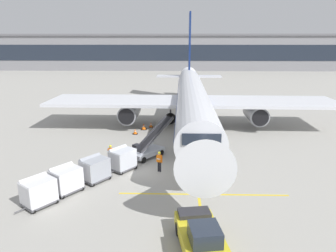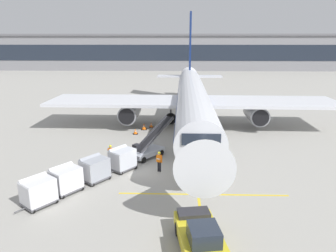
# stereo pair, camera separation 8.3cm
# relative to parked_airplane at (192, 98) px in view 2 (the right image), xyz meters

# --- Properties ---
(ground_plane) EXTENTS (600.00, 600.00, 0.00)m
(ground_plane) POSITION_rel_parked_airplane_xyz_m (-3.87, -13.98, -3.67)
(ground_plane) COLOR #9E9B93
(parked_airplane) EXTENTS (35.60, 45.33, 15.23)m
(parked_airplane) POSITION_rel_parked_airplane_xyz_m (0.00, 0.00, 0.00)
(parked_airplane) COLOR silver
(parked_airplane) RESTS_ON ground
(belt_loader) EXTENTS (4.18, 4.78, 3.39)m
(belt_loader) POSITION_rel_parked_airplane_xyz_m (-4.56, -10.78, -2.75)
(belt_loader) COLOR #A3A8B2
(belt_loader) RESTS_ON ground
(baggage_cart_lead) EXTENTS (2.48, 2.66, 1.91)m
(baggage_cart_lead) POSITION_rel_parked_airplane_xyz_m (-6.48, -13.89, -2.67)
(baggage_cart_lead) COLOR #515156
(baggage_cart_lead) RESTS_ON ground
(baggage_cart_second) EXTENTS (2.48, 2.66, 1.91)m
(baggage_cart_second) POSITION_rel_parked_airplane_xyz_m (-8.25, -16.02, -2.67)
(baggage_cart_second) COLOR #515156
(baggage_cart_second) RESTS_ON ground
(baggage_cart_third) EXTENTS (2.48, 2.66, 1.91)m
(baggage_cart_third) POSITION_rel_parked_airplane_xyz_m (-9.82, -17.93, -2.67)
(baggage_cart_third) COLOR #515156
(baggage_cart_third) RESTS_ON ground
(baggage_cart_fourth) EXTENTS (2.48, 2.66, 1.91)m
(baggage_cart_fourth) POSITION_rel_parked_airplane_xyz_m (-10.99, -19.81, -2.67)
(baggage_cart_fourth) COLOR #515156
(baggage_cart_fourth) RESTS_ON ground
(pushback_tug) EXTENTS (2.75, 4.67, 1.83)m
(pushback_tug) POSITION_rel_parked_airplane_xyz_m (-0.67, -24.16, -2.85)
(pushback_tug) COLOR gold
(pushback_tug) RESTS_ON ground
(ground_crew_by_loader) EXTENTS (0.56, 0.33, 1.74)m
(ground_crew_by_loader) POSITION_rel_parked_airplane_xyz_m (-7.69, -12.65, -2.67)
(ground_crew_by_loader) COLOR #333847
(ground_crew_by_loader) RESTS_ON ground
(ground_crew_by_carts) EXTENTS (0.51, 0.39, 1.74)m
(ground_crew_by_carts) POSITION_rel_parked_airplane_xyz_m (-3.34, -14.21, -2.67)
(ground_crew_by_carts) COLOR black
(ground_crew_by_carts) RESTS_ON ground
(ground_crew_marshaller) EXTENTS (0.39, 0.51, 1.74)m
(ground_crew_marshaller) POSITION_rel_parked_airplane_xyz_m (-6.26, -14.37, -2.67)
(ground_crew_marshaller) COLOR #333847
(ground_crew_marshaller) RESTS_ON ground
(safety_cone_engine_keepout) EXTENTS (0.68, 0.68, 0.76)m
(safety_cone_engine_keepout) POSITION_rel_parked_airplane_xyz_m (-5.93, -1.70, -3.30)
(safety_cone_engine_keepout) COLOR black
(safety_cone_engine_keepout) RESTS_ON ground
(safety_cone_wingtip) EXTENTS (0.55, 0.55, 0.63)m
(safety_cone_wingtip) POSITION_rel_parked_airplane_xyz_m (-6.73, -3.65, -3.37)
(safety_cone_wingtip) COLOR black
(safety_cone_wingtip) RESTS_ON ground
(safety_cone_nose_mark) EXTENTS (0.54, 0.54, 0.62)m
(safety_cone_nose_mark) POSITION_rel_parked_airplane_xyz_m (-5.13, -0.68, -3.37)
(safety_cone_nose_mark) COLOR black
(safety_cone_nose_mark) RESTS_ON ground
(apron_guidance_line_lead_in) EXTENTS (0.20, 110.00, 0.01)m
(apron_guidance_line_lead_in) POSITION_rel_parked_airplane_xyz_m (-0.37, -0.86, -3.67)
(apron_guidance_line_lead_in) COLOR yellow
(apron_guidance_line_lead_in) RESTS_ON ground
(apron_guidance_line_stop_bar) EXTENTS (12.00, 0.20, 0.01)m
(apron_guidance_line_stop_bar) POSITION_rel_parked_airplane_xyz_m (-0.01, -18.10, -3.67)
(apron_guidance_line_stop_bar) COLOR yellow
(apron_guidance_line_stop_bar) RESTS_ON ground
(terminal_building) EXTENTS (138.56, 19.64, 12.82)m
(terminal_building) POSITION_rel_parked_airplane_xyz_m (-9.06, 83.16, 2.69)
(terminal_building) COLOR gray
(terminal_building) RESTS_ON ground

